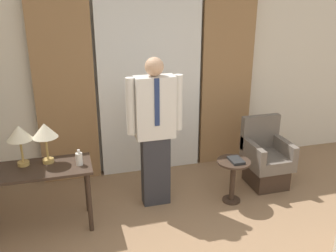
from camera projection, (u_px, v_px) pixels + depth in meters
wall_back at (148, 76)px, 5.15m from camera, size 10.00×0.06×2.70m
curtain_sheer_center at (150, 83)px, 5.06m from camera, size 1.41×0.06×2.58m
curtain_drape_left at (65, 88)px, 4.77m from camera, size 0.76×0.06×2.58m
curtain_drape_right at (227, 78)px, 5.34m from camera, size 0.76×0.06×2.58m
desk at (37, 178)px, 3.94m from camera, size 1.14×0.52×0.73m
table_lamp_left at (19, 135)px, 3.84m from camera, size 0.26×0.26×0.45m
table_lamp_right at (45, 132)px, 3.91m from camera, size 0.26×0.26×0.45m
bottle_near_edge at (79, 159)px, 3.95m from camera, size 0.07×0.07×0.17m
person at (155, 128)px, 4.31m from camera, size 0.65×0.22×1.80m
armchair at (266, 160)px, 4.98m from camera, size 0.53×0.59×0.90m
side_table at (233, 174)px, 4.54m from camera, size 0.40×0.40×0.55m
book at (236, 160)px, 4.46m from camera, size 0.15×0.22×0.03m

